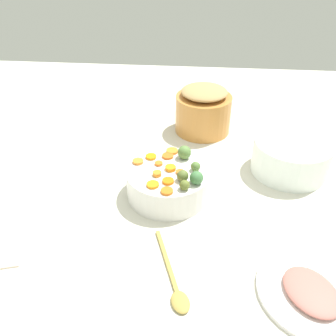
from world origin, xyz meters
TOP-DOWN VIEW (x-y plane):
  - tabletop at (0.00, 0.00)m, footprint 2.40×2.40m
  - serving_bowl_carrots at (-0.01, -0.05)m, footprint 0.26×0.26m
  - metal_pot at (-0.44, 0.05)m, footprint 0.22×0.22m
  - stuffing_mound at (-0.44, 0.05)m, footprint 0.18×0.18m
  - carrot_slice_0 at (0.04, -0.05)m, footprint 0.05×0.05m
  - carrot_slice_1 at (0.09, -0.05)m, footprint 0.04×0.04m
  - carrot_slice_2 at (0.06, -0.09)m, footprint 0.05×0.05m
  - carrot_slice_3 at (-0.02, -0.05)m, footprint 0.04×0.04m
  - carrot_slice_4 at (-0.01, -0.02)m, footprint 0.03×0.03m
  - carrot_slice_5 at (-0.05, -0.15)m, footprint 0.03×0.03m
  - carrot_slice_6 at (-0.12, -0.05)m, footprint 0.05×0.05m
  - carrot_slice_7 at (0.01, -0.08)m, footprint 0.03×0.03m
  - carrot_slice_8 at (-0.09, -0.06)m, footprint 0.05×0.05m
  - carrot_slice_9 at (-0.04, -0.09)m, footprint 0.03×0.03m
  - carrot_slice_10 at (-0.08, -0.12)m, footprint 0.05×0.05m
  - brussels_sprout_0 at (0.07, 0.00)m, footprint 0.03×0.03m
  - brussels_sprout_1 at (0.03, -0.01)m, footprint 0.03×0.03m
  - brussels_sprout_2 at (-0.02, 0.03)m, footprint 0.03×0.03m
  - brussels_sprout_3 at (0.04, 0.03)m, footprint 0.04×0.04m
  - brussels_sprout_4 at (-0.09, -0.01)m, footprint 0.04×0.04m
  - wooden_spoon at (0.33, -0.01)m, footprint 0.26×0.11m
  - casserole_dish at (-0.18, 0.35)m, footprint 0.25×0.25m
  - ham_plate at (0.32, 0.32)m, footprint 0.27×0.27m
  - ham_slice_main at (0.33, 0.31)m, footprint 0.18×0.17m
  - dish_towel at (0.24, -0.49)m, footprint 0.20×0.17m

SIDE VIEW (x-z plane):
  - tabletop at x=0.00m, z-range 0.00..0.02m
  - dish_towel at x=0.24m, z-range 0.02..0.03m
  - wooden_spoon at x=0.33m, z-range 0.02..0.03m
  - ham_plate at x=0.32m, z-range 0.02..0.03m
  - ham_slice_main at x=0.33m, z-range 0.03..0.05m
  - serving_bowl_carrots at x=-0.01m, z-range 0.02..0.11m
  - casserole_dish at x=-0.18m, z-range 0.02..0.14m
  - metal_pot at x=-0.44m, z-range 0.02..0.17m
  - carrot_slice_4 at x=-0.01m, z-range 0.11..0.12m
  - carrot_slice_8 at x=-0.09m, z-range 0.11..0.12m
  - carrot_slice_2 at x=0.06m, z-range 0.11..0.12m
  - carrot_slice_9 at x=-0.04m, z-range 0.11..0.12m
  - carrot_slice_10 at x=-0.08m, z-range 0.11..0.12m
  - carrot_slice_0 at x=0.04m, z-range 0.11..0.12m
  - carrot_slice_5 at x=-0.05m, z-range 0.11..0.12m
  - carrot_slice_1 at x=0.09m, z-range 0.11..0.12m
  - carrot_slice_6 at x=-0.12m, z-range 0.11..0.12m
  - carrot_slice_3 at x=-0.02m, z-range 0.11..0.12m
  - carrot_slice_7 at x=0.01m, z-range 0.11..0.12m
  - brussels_sprout_2 at x=-0.02m, z-range 0.11..0.14m
  - brussels_sprout_0 at x=0.07m, z-range 0.11..0.14m
  - brussels_sprout_1 at x=0.03m, z-range 0.11..0.15m
  - brussels_sprout_3 at x=0.04m, z-range 0.11..0.15m
  - brussels_sprout_4 at x=-0.09m, z-range 0.11..0.15m
  - stuffing_mound at x=-0.44m, z-range 0.17..0.21m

